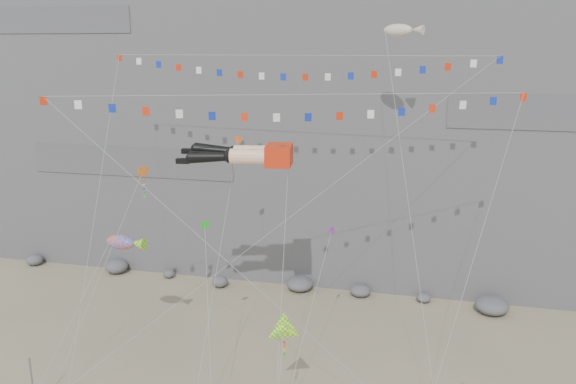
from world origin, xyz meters
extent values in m
cube|color=slate|center=(0.00, 32.00, 25.00)|extent=(80.00, 28.00, 50.00)
cylinder|color=gray|center=(-13.68, -5.13, 1.81)|extent=(0.12, 0.12, 3.61)
cube|color=red|center=(0.95, 4.65, 15.99)|extent=(2.09, 2.68, 1.47)
cylinder|color=#F7BC9A|center=(-1.09, 3.66, 15.99)|extent=(2.59, 1.38, 1.08)
sphere|color=black|center=(-2.32, 3.51, 15.99)|extent=(0.99, 0.99, 0.99)
cone|color=black|center=(-3.77, 3.33, 15.90)|extent=(3.05, 1.26, 1.01)
cube|color=black|center=(-5.73, 3.09, 15.57)|extent=(1.00, 0.54, 0.36)
cylinder|color=#F7BC9A|center=(-1.26, 5.11, 15.99)|extent=(2.59, 1.38, 1.08)
sphere|color=black|center=(-2.50, 4.96, 15.99)|extent=(0.99, 0.99, 0.99)
cone|color=black|center=(-3.95, 4.78, 16.13)|extent=(3.07, 1.26, 1.08)
cube|color=black|center=(-5.91, 4.54, 16.02)|extent=(1.00, 0.54, 0.36)
cylinder|color=gray|center=(2.21, -1.41, 8.02)|extent=(0.03, 0.03, 20.18)
cylinder|color=gray|center=(-5.97, 3.87, 11.43)|extent=(0.03, 0.03, 29.63)
cylinder|color=gray|center=(7.07, -0.09, 10.26)|extent=(0.03, 0.03, 22.89)
cylinder|color=gray|center=(-11.24, -0.05, 7.36)|extent=(0.03, 0.03, 16.57)
cylinder|color=gray|center=(-12.73, -0.52, 4.62)|extent=(0.03, 0.03, 11.70)
cylinder|color=gray|center=(10.72, 4.79, 12.37)|extent=(0.03, 0.03, 28.69)
cylinder|color=gray|center=(-2.70, 0.92, 8.16)|extent=(0.03, 0.03, 22.90)
cylinder|color=gray|center=(3.85, 0.42, 5.12)|extent=(0.03, 0.03, 15.10)
cylinder|color=gray|center=(-1.93, -2.79, 5.59)|extent=(0.03, 0.03, 15.68)
camera|label=1|loc=(10.27, -33.51, 23.48)|focal=35.00mm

